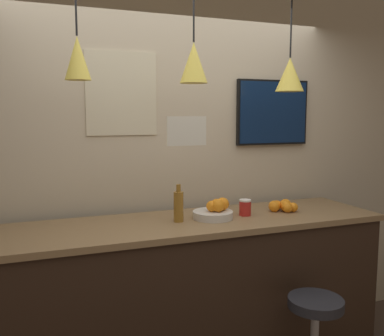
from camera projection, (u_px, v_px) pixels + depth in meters
back_wall at (170, 159)px, 3.22m from camera, size 8.00×0.06×2.90m
service_counter at (192, 298)px, 2.91m from camera, size 2.63×0.69×1.09m
bar_stool at (315, 333)px, 2.61m from camera, size 0.36×0.36×0.68m
fruit_bowl at (215, 211)px, 2.89m from camera, size 0.27×0.27×0.14m
orange_pile at (284, 206)px, 3.10m from camera, size 0.20×0.18×0.08m
juice_bottle at (179, 206)px, 2.79m from camera, size 0.06×0.06×0.25m
spread_jar at (245, 207)px, 2.97m from camera, size 0.08×0.08×0.11m
pendant_lamp_left at (77, 57)px, 2.44m from camera, size 0.15×0.15×0.82m
pendant_lamp_middle at (194, 62)px, 2.69m from camera, size 0.18×0.18×0.82m
pendant_lamp_right at (290, 74)px, 2.95m from camera, size 0.20×0.20×0.86m
mounted_tv at (273, 113)px, 3.43m from camera, size 0.63×0.04×0.52m
hanging_menu_board at (187, 131)px, 2.48m from camera, size 0.24×0.01×0.17m
wall_poster at (122, 94)px, 3.00m from camera, size 0.50×0.01×0.59m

